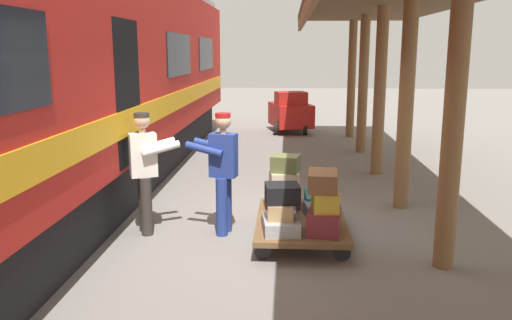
# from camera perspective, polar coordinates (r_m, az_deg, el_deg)

# --- Properties ---
(ground_plane) EXTENTS (60.00, 60.00, 0.00)m
(ground_plane) POSITION_cam_1_polar(r_m,az_deg,el_deg) (7.71, 2.46, -7.46)
(ground_plane) COLOR slate
(train_car) EXTENTS (3.02, 20.47, 4.00)m
(train_car) POSITION_cam_1_polar(r_m,az_deg,el_deg) (8.19, -23.77, 7.44)
(train_car) COLOR #B21E19
(train_car) RESTS_ON ground_plane
(luggage_cart) EXTENTS (1.21, 1.95, 0.28)m
(luggage_cart) POSITION_cam_1_polar(r_m,az_deg,el_deg) (7.31, 4.87, -6.58)
(luggage_cart) COLOR brown
(luggage_cart) RESTS_ON ground_plane
(suitcase_burgundy_valise) EXTENTS (0.47, 0.63, 0.29)m
(suitcase_burgundy_valise) POSITION_cam_1_polar(r_m,az_deg,el_deg) (6.75, 7.33, -6.52)
(suitcase_burgundy_valise) COLOR maroon
(suitcase_burgundy_valise) RESTS_ON luggage_cart
(suitcase_gray_aluminum) EXTENTS (0.50, 0.68, 0.17)m
(suitcase_gray_aluminum) POSITION_cam_1_polar(r_m,az_deg,el_deg) (6.76, 2.68, -6.95)
(suitcase_gray_aluminum) COLOR #9EA0A5
(suitcase_gray_aluminum) RESTS_ON luggage_cart
(suitcase_teal_softside) EXTENTS (0.42, 0.63, 0.21)m
(suitcase_teal_softside) POSITION_cam_1_polar(r_m,az_deg,el_deg) (7.79, 6.80, -4.34)
(suitcase_teal_softside) COLOR #1E666B
(suitcase_teal_softside) RESTS_ON luggage_cart
(suitcase_navy_fabric) EXTENTS (0.41, 0.50, 0.17)m
(suitcase_navy_fabric) POSITION_cam_1_polar(r_m,az_deg,el_deg) (7.27, 2.74, -5.61)
(suitcase_navy_fabric) COLOR navy
(suitcase_navy_fabric) RESTS_ON luggage_cart
(suitcase_slate_roller) EXTENTS (0.47, 0.66, 0.18)m
(suitcase_slate_roller) POSITION_cam_1_polar(r_m,az_deg,el_deg) (7.28, 7.04, -5.62)
(suitcase_slate_roller) COLOR #4C515B
(suitcase_slate_roller) RESTS_ON luggage_cart
(suitcase_maroon_trunk) EXTENTS (0.53, 0.50, 0.27)m
(suitcase_maroon_trunk) POSITION_cam_1_polar(r_m,az_deg,el_deg) (7.77, 2.80, -4.08)
(suitcase_maroon_trunk) COLOR maroon
(suitcase_maroon_trunk) RESTS_ON luggage_cart
(suitcase_tan_vintage) EXTENTS (0.33, 0.45, 0.20)m
(suitcase_tan_vintage) POSITION_cam_1_polar(r_m,az_deg,el_deg) (6.73, 2.72, -5.38)
(suitcase_tan_vintage) COLOR tan
(suitcase_tan_vintage) RESTS_ON suitcase_gray_aluminum
(suitcase_cream_canvas) EXTENTS (0.45, 0.47, 0.26)m
(suitcase_cream_canvas) POSITION_cam_1_polar(r_m,az_deg,el_deg) (7.69, 3.02, -2.20)
(suitcase_cream_canvas) COLOR beige
(suitcase_cream_canvas) RESTS_ON suitcase_maroon_trunk
(suitcase_yellow_case) EXTENTS (0.32, 0.51, 0.25)m
(suitcase_yellow_case) POSITION_cam_1_polar(r_m,az_deg,el_deg) (6.70, 7.42, -4.26)
(suitcase_yellow_case) COLOR gold
(suitcase_yellow_case) RESTS_ON suitcase_burgundy_valise
(suitcase_brown_leather) EXTENTS (0.39, 0.56, 0.24)m
(suitcase_brown_leather) POSITION_cam_1_polar(r_m,az_deg,el_deg) (6.62, 7.18, -2.25)
(suitcase_brown_leather) COLOR brown
(suitcase_brown_leather) RESTS_ON suitcase_yellow_case
(suitcase_olive_duffel) EXTENTS (0.45, 0.44, 0.24)m
(suitcase_olive_duffel) POSITION_cam_1_polar(r_m,az_deg,el_deg) (7.64, 3.20, -0.38)
(suitcase_olive_duffel) COLOR brown
(suitcase_olive_duffel) RESTS_ON suitcase_cream_canvas
(suitcase_black_hardshell) EXTENTS (0.47, 0.46, 0.22)m
(suitcase_black_hardshell) POSITION_cam_1_polar(r_m,az_deg,el_deg) (6.71, 2.84, -3.58)
(suitcase_black_hardshell) COLOR black
(suitcase_black_hardshell) RESTS_ON suitcase_tan_vintage
(porter_in_overalls) EXTENTS (0.71, 0.51, 1.70)m
(porter_in_overalls) POSITION_cam_1_polar(r_m,az_deg,el_deg) (7.32, -3.66, -0.97)
(porter_in_overalls) COLOR navy
(porter_in_overalls) RESTS_ON ground_plane
(porter_by_door) EXTENTS (0.74, 0.60, 1.70)m
(porter_by_door) POSITION_cam_1_polar(r_m,az_deg,el_deg) (7.49, -11.83, -0.92)
(porter_by_door) COLOR #332D28
(porter_by_door) RESTS_ON ground_plane
(baggage_tug) EXTENTS (1.48, 1.91, 1.30)m
(baggage_tug) POSITION_cam_1_polar(r_m,az_deg,el_deg) (16.75, 3.74, 5.11)
(baggage_tug) COLOR #B21E19
(baggage_tug) RESTS_ON ground_plane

